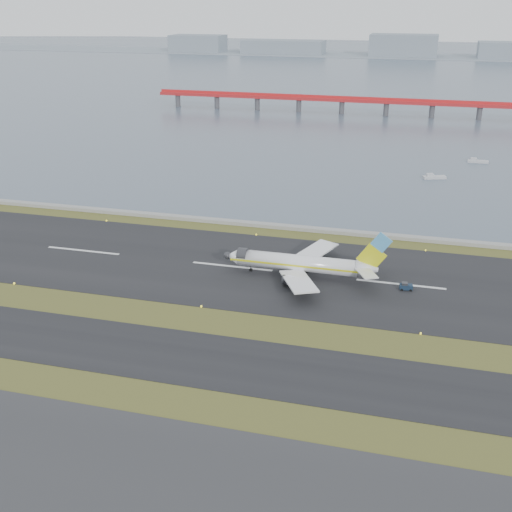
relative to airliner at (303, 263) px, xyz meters
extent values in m
plane|color=#404C1B|center=(-17.62, -28.35, -3.46)|extent=(1000.00, 1000.00, 0.00)
cube|color=black|center=(-17.62, -40.35, -3.41)|extent=(1000.00, 18.00, 0.10)
cube|color=black|center=(-17.62, 1.65, -3.41)|extent=(1000.00, 45.00, 0.10)
cube|color=#979792|center=(-17.62, 31.65, -2.96)|extent=(1000.00, 2.50, 1.00)
cube|color=#445262|center=(-17.62, 431.65, -3.46)|extent=(1400.00, 800.00, 1.30)
cube|color=red|center=(2.38, 221.65, 4.04)|extent=(260.00, 5.00, 1.60)
cube|color=red|center=(2.38, 221.65, 5.54)|extent=(260.00, 0.40, 1.40)
cylinder|color=#4C4C51|center=(-93.62, 221.65, -0.46)|extent=(2.80, 2.80, 7.00)
cylinder|color=#4C4C51|center=(2.38, 221.65, -0.46)|extent=(2.80, 2.80, 7.00)
cube|color=gray|center=(-17.62, 591.65, -3.46)|extent=(1400.00, 80.00, 1.00)
cube|color=gray|center=(-237.62, 591.65, 5.54)|extent=(60.00, 35.00, 18.00)
cube|color=gray|center=(-137.62, 591.65, 3.54)|extent=(90.00, 35.00, 14.00)
cube|color=gray|center=(-7.62, 591.65, 7.54)|extent=(70.00, 35.00, 22.00)
cylinder|color=white|center=(-1.50, 0.00, 0.04)|extent=(28.00, 3.80, 3.80)
cone|color=white|center=(-17.10, 0.00, 0.04)|extent=(3.20, 3.80, 3.80)
cone|color=white|center=(14.70, 0.00, 0.34)|extent=(5.00, 3.80, 3.80)
cube|color=yellow|center=(-1.50, -1.92, 0.04)|extent=(31.00, 0.06, 0.45)
cube|color=yellow|center=(-1.50, 1.92, 0.04)|extent=(31.00, 0.06, 0.45)
cube|color=white|center=(0.70, -8.50, -0.66)|extent=(11.31, 15.89, 1.66)
cube|color=white|center=(0.70, 8.50, -0.66)|extent=(11.31, 15.89, 1.66)
cylinder|color=#323236|center=(-1.00, -6.00, -1.86)|extent=(4.20, 2.10, 2.10)
cylinder|color=#323236|center=(-1.00, 6.00, -1.86)|extent=(4.20, 2.10, 2.10)
cube|color=yellow|center=(15.50, 0.00, 3.24)|extent=(6.80, 0.35, 6.85)
cube|color=#4D9FDA|center=(17.40, 0.00, 6.94)|extent=(4.85, 0.37, 4.90)
cube|color=white|center=(15.00, -3.80, 0.84)|extent=(5.64, 6.80, 0.22)
cube|color=white|center=(15.00, 3.80, 0.84)|extent=(5.64, 6.80, 0.22)
cylinder|color=black|center=(-12.50, 0.00, -3.01)|extent=(0.80, 0.28, 0.80)
cylinder|color=black|center=(0.00, -2.80, -2.91)|extent=(1.00, 0.38, 1.00)
cylinder|color=black|center=(0.00, 2.80, -2.91)|extent=(1.00, 0.38, 1.00)
cube|color=#15253A|center=(23.62, -0.99, -2.66)|extent=(3.02, 1.96, 1.06)
cube|color=#323236|center=(23.27, -1.03, -1.95)|extent=(1.41, 1.48, 0.62)
cylinder|color=black|center=(22.75, -1.82, -3.15)|extent=(0.65, 0.35, 0.62)
cylinder|color=black|center=(22.56, -0.42, -3.15)|extent=(0.65, 0.35, 0.62)
cylinder|color=black|center=(24.68, -1.55, -3.15)|extent=(0.65, 0.35, 0.62)
cylinder|color=black|center=(24.48, -0.15, -3.15)|extent=(0.65, 0.35, 0.62)
cube|color=#BCBCC1|center=(28.96, 96.73, -3.00)|extent=(8.42, 5.04, 1.03)
cube|color=#BCBCC1|center=(27.33, 96.16, -2.08)|extent=(2.78, 2.49, 1.03)
cube|color=#BCBCC1|center=(45.26, 125.30, -3.02)|extent=(7.75, 2.47, 1.00)
cube|color=#BCBCC1|center=(43.60, 125.29, -2.13)|extent=(2.22, 1.78, 1.00)
camera|label=1|loc=(24.65, -134.60, 57.73)|focal=45.00mm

